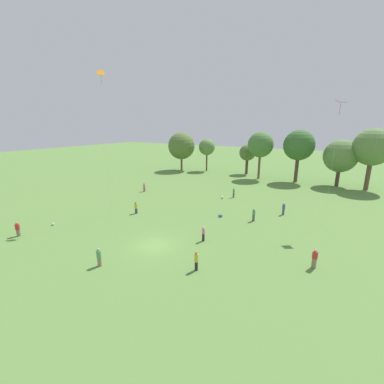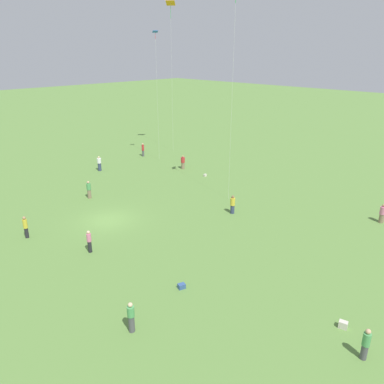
{
  "view_description": "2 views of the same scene",
  "coord_description": "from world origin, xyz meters",
  "px_view_note": "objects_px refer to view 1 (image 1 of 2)",
  "views": [
    {
      "loc": [
        15.96,
        -18.81,
        12.17
      ],
      "look_at": [
        0.76,
        6.32,
        4.43
      ],
      "focal_mm": 24.0,
      "sensor_mm": 36.0,
      "label": 1
    },
    {
      "loc": [
        15.28,
        25.14,
        13.45
      ],
      "look_at": [
        -3.84,
        6.14,
        3.18
      ],
      "focal_mm": 35.0,
      "sensor_mm": 36.0,
      "label": 2
    }
  ],
  "objects_px": {
    "person_0": "(99,257)",
    "person_8": "(144,187)",
    "person_5": "(136,208)",
    "person_7": "(203,234)",
    "person_10": "(234,193)",
    "person_11": "(284,209)",
    "kite_2": "(102,83)",
    "picnic_bag_0": "(220,216)",
    "picnic_bag_2": "(53,224)",
    "person_1": "(196,261)",
    "kite_0": "(340,108)",
    "person_2": "(315,259)",
    "person_4": "(18,229)",
    "person_9": "(254,215)",
    "picnic_bag_1": "(223,197)"
  },
  "relations": [
    {
      "from": "person_0",
      "to": "person_8",
      "type": "xyz_separation_m",
      "value": [
        -14.21,
        22.05,
        -0.06
      ]
    },
    {
      "from": "person_5",
      "to": "person_7",
      "type": "distance_m",
      "value": 12.71
    },
    {
      "from": "person_10",
      "to": "person_11",
      "type": "relative_size",
      "value": 0.97
    },
    {
      "from": "person_0",
      "to": "kite_2",
      "type": "height_order",
      "value": "kite_2"
    },
    {
      "from": "person_7",
      "to": "picnic_bag_0",
      "type": "distance_m",
      "value": 7.93
    },
    {
      "from": "person_5",
      "to": "picnic_bag_2",
      "type": "height_order",
      "value": "person_5"
    },
    {
      "from": "person_1",
      "to": "person_11",
      "type": "xyz_separation_m",
      "value": [
        3.27,
        18.46,
        -0.03
      ]
    },
    {
      "from": "person_5",
      "to": "kite_0",
      "type": "height_order",
      "value": "kite_0"
    },
    {
      "from": "person_2",
      "to": "person_4",
      "type": "height_order",
      "value": "person_2"
    },
    {
      "from": "person_2",
      "to": "person_10",
      "type": "distance_m",
      "value": 22.71
    },
    {
      "from": "person_7",
      "to": "person_0",
      "type": "bearing_deg",
      "value": 114.48
    },
    {
      "from": "person_7",
      "to": "person_9",
      "type": "relative_size",
      "value": 0.96
    },
    {
      "from": "person_0",
      "to": "person_1",
      "type": "relative_size",
      "value": 0.98
    },
    {
      "from": "person_4",
      "to": "person_10",
      "type": "xyz_separation_m",
      "value": [
        14.67,
        27.34,
        0.04
      ]
    },
    {
      "from": "person_5",
      "to": "person_11",
      "type": "height_order",
      "value": "person_11"
    },
    {
      "from": "picnic_bag_2",
      "to": "kite_2",
      "type": "bearing_deg",
      "value": 60.71
    },
    {
      "from": "person_4",
      "to": "kite_2",
      "type": "xyz_separation_m",
      "value": [
        3.78,
        10.22,
        16.22
      ]
    },
    {
      "from": "person_5",
      "to": "person_11",
      "type": "relative_size",
      "value": 0.96
    },
    {
      "from": "person_9",
      "to": "person_1",
      "type": "bearing_deg",
      "value": -115.18
    },
    {
      "from": "picnic_bag_0",
      "to": "person_11",
      "type": "bearing_deg",
      "value": 37.09
    },
    {
      "from": "person_7",
      "to": "person_1",
      "type": "bearing_deg",
      "value": 167.81
    },
    {
      "from": "person_4",
      "to": "picnic_bag_2",
      "type": "xyz_separation_m",
      "value": [
        0.23,
        3.88,
        -0.67
      ]
    },
    {
      "from": "person_5",
      "to": "kite_2",
      "type": "bearing_deg",
      "value": -90.98
    },
    {
      "from": "person_4",
      "to": "person_8",
      "type": "distance_m",
      "value": 22.53
    },
    {
      "from": "person_2",
      "to": "person_11",
      "type": "height_order",
      "value": "person_2"
    },
    {
      "from": "person_10",
      "to": "kite_2",
      "type": "distance_m",
      "value": 25.95
    },
    {
      "from": "kite_0",
      "to": "person_7",
      "type": "bearing_deg",
      "value": -121.25
    },
    {
      "from": "picnic_bag_0",
      "to": "kite_0",
      "type": "bearing_deg",
      "value": 20.28
    },
    {
      "from": "person_4",
      "to": "kite_2",
      "type": "distance_m",
      "value": 19.54
    },
    {
      "from": "kite_0",
      "to": "person_11",
      "type": "bearing_deg",
      "value": -179.15
    },
    {
      "from": "person_2",
      "to": "picnic_bag_1",
      "type": "distance_m",
      "value": 22.48
    },
    {
      "from": "person_1",
      "to": "picnic_bag_0",
      "type": "distance_m",
      "value": 13.66
    },
    {
      "from": "person_11",
      "to": "person_7",
      "type": "bearing_deg",
      "value": 20.88
    },
    {
      "from": "person_4",
      "to": "person_9",
      "type": "distance_m",
      "value": 27.93
    },
    {
      "from": "person_0",
      "to": "person_5",
      "type": "bearing_deg",
      "value": 108.45
    },
    {
      "from": "person_8",
      "to": "person_2",
      "type": "bearing_deg",
      "value": -137.47
    },
    {
      "from": "kite_2",
      "to": "person_7",
      "type": "bearing_deg",
      "value": -10.64
    },
    {
      "from": "person_5",
      "to": "person_7",
      "type": "bearing_deg",
      "value": 30.11
    },
    {
      "from": "person_9",
      "to": "picnic_bag_2",
      "type": "relative_size",
      "value": 4.89
    },
    {
      "from": "person_4",
      "to": "picnic_bag_2",
      "type": "relative_size",
      "value": 4.66
    },
    {
      "from": "picnic_bag_0",
      "to": "person_4",
      "type": "bearing_deg",
      "value": -134.06
    },
    {
      "from": "picnic_bag_0",
      "to": "picnic_bag_1",
      "type": "distance_m",
      "value": 9.1
    },
    {
      "from": "picnic_bag_2",
      "to": "person_5",
      "type": "bearing_deg",
      "value": 56.14
    },
    {
      "from": "picnic_bag_2",
      "to": "picnic_bag_0",
      "type": "bearing_deg",
      "value": 39.13
    },
    {
      "from": "picnic_bag_0",
      "to": "picnic_bag_1",
      "type": "xyz_separation_m",
      "value": [
        -3.5,
        8.39,
        0.05
      ]
    },
    {
      "from": "person_11",
      "to": "picnic_bag_2",
      "type": "bearing_deg",
      "value": -7.77
    },
    {
      "from": "person_2",
      "to": "picnic_bag_1",
      "type": "height_order",
      "value": "person_2"
    },
    {
      "from": "person_0",
      "to": "person_10",
      "type": "distance_m",
      "value": 26.95
    },
    {
      "from": "person_0",
      "to": "person_7",
      "type": "relative_size",
      "value": 1.03
    },
    {
      "from": "person_0",
      "to": "picnic_bag_0",
      "type": "distance_m",
      "value": 17.38
    }
  ]
}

